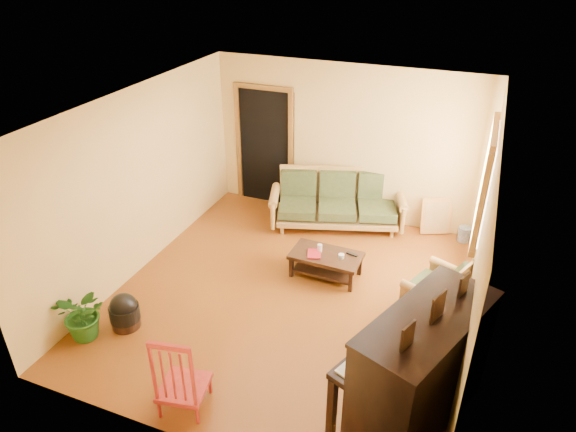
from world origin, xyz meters
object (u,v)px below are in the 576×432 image
at_px(coffee_table, 326,265).
at_px(footstool, 125,315).
at_px(potted_plant, 84,314).
at_px(piano, 421,373).
at_px(ceramic_crock, 464,234).
at_px(armchair, 436,284).
at_px(red_chair, 182,369).
at_px(sofa, 337,201).

distance_m(coffee_table, footstool, 2.78).
distance_m(footstool, potted_plant, 0.49).
bearing_deg(piano, ceramic_crock, 109.47).
bearing_deg(potted_plant, armchair, 28.88).
relative_size(piano, potted_plant, 2.27).
bearing_deg(footstool, red_chair, -30.21).
relative_size(red_chair, ceramic_crock, 4.16).
distance_m(footstool, red_chair, 1.59).
relative_size(footstool, ceramic_crock, 1.54).
bearing_deg(potted_plant, footstool, 47.31).
xyz_separation_m(piano, ceramic_crock, (0.15, 3.83, -0.57)).
distance_m(armchair, red_chair, 3.35).
xyz_separation_m(armchair, red_chair, (-2.17, -2.55, 0.12)).
xyz_separation_m(coffee_table, footstool, (-1.98, -1.96, -0.00)).
height_order(armchair, red_chair, red_chair).
xyz_separation_m(armchair, piano, (0.07, -1.92, 0.31)).
bearing_deg(piano, red_chair, -142.49).
xyz_separation_m(armchair, ceramic_crock, (0.22, 1.91, -0.26)).
relative_size(sofa, red_chair, 2.15).
height_order(armchair, piano, piano).
bearing_deg(ceramic_crock, potted_plant, -135.18).
distance_m(sofa, piano, 4.01).
distance_m(sofa, red_chair, 4.19).
xyz_separation_m(armchair, potted_plant, (-3.82, -2.11, -0.04)).
height_order(piano, footstool, piano).
bearing_deg(armchair, red_chair, -108.39).
relative_size(piano, red_chair, 1.56).
bearing_deg(potted_plant, ceramic_crock, 44.82).
bearing_deg(coffee_table, ceramic_crock, 44.46).
bearing_deg(sofa, red_chair, -112.83).
distance_m(red_chair, potted_plant, 1.72).
relative_size(armchair, red_chair, 0.76).
bearing_deg(armchair, ceramic_crock, 105.37).
bearing_deg(piano, potted_plant, -155.54).
bearing_deg(footstool, sofa, 63.37).
bearing_deg(red_chair, coffee_table, 66.18).
relative_size(coffee_table, armchair, 1.30).
bearing_deg(potted_plant, red_chair, -15.13).
relative_size(piano, ceramic_crock, 6.48).
xyz_separation_m(sofa, armchair, (1.81, -1.62, -0.08)).
height_order(footstool, ceramic_crock, footstool).
distance_m(coffee_table, red_chair, 2.83).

